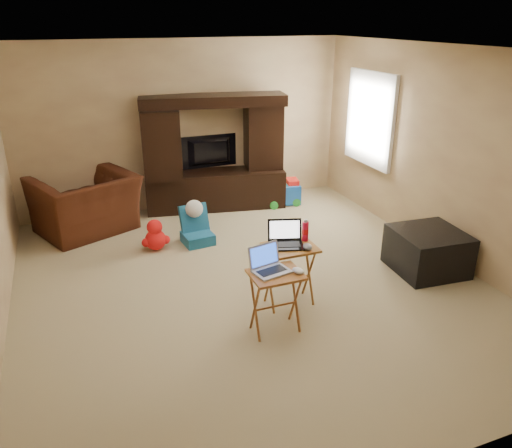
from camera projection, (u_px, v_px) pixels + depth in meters
name	position (u px, v px, depth m)	size (l,w,h in m)	color
floor	(250.00, 283.00, 5.63)	(5.50, 5.50, 0.00)	tan
ceiling	(248.00, 49.00, 4.67)	(5.50, 5.50, 0.00)	silver
wall_back	(185.00, 126.00, 7.51)	(5.00, 5.00, 0.00)	tan
wall_front	(421.00, 314.00, 2.79)	(5.00, 5.00, 0.00)	tan
wall_right	(444.00, 154.00, 5.99)	(5.50, 5.50, 0.00)	tan
window_pane	(371.00, 119.00, 7.25)	(1.20, 1.20, 0.00)	white
window_frame	(370.00, 119.00, 7.25)	(0.06, 1.14, 1.34)	white
entertainment_center	(215.00, 153.00, 7.53)	(2.12, 0.53, 1.73)	black
television	(211.00, 152.00, 7.72)	(0.88, 0.12, 0.51)	black
recliner	(86.00, 204.00, 6.82)	(1.24, 1.08, 0.80)	#47210F
child_rocker	(197.00, 226.00, 6.52)	(0.38, 0.43, 0.50)	#17567F
plush_toy	(155.00, 235.00, 6.36)	(0.37, 0.31, 0.41)	red
push_toy	(281.00, 191.00, 7.89)	(0.60, 0.43, 0.45)	blue
ottoman	(428.00, 251.00, 5.83)	(0.76, 0.76, 0.49)	black
tray_table_left	(275.00, 302.00, 4.67)	(0.47, 0.38, 0.62)	#A46827
tray_table_right	(290.00, 275.00, 5.11)	(0.51, 0.40, 0.66)	#9B5F25
laptop_left	(272.00, 261.00, 4.52)	(0.32, 0.27, 0.24)	#B0AFB4
laptop_right	(286.00, 235.00, 4.94)	(0.34, 0.28, 0.24)	black
mouse_left	(298.00, 271.00, 4.55)	(0.08, 0.12, 0.05)	silver
mouse_right	(308.00, 247.00, 4.92)	(0.08, 0.13, 0.05)	#46474C
water_bottle	(305.00, 231.00, 5.08)	(0.06, 0.06, 0.20)	red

